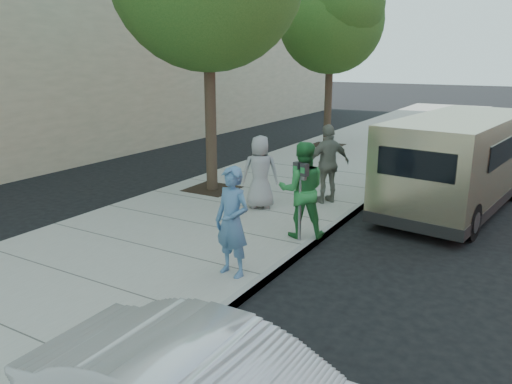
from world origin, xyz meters
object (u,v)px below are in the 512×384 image
Objects in this scene: tree_far at (333,15)px; person_striped_polo at (328,164)px; parking_meter at (300,185)px; person_officer at (232,222)px; van at (459,161)px; person_gray_shirt at (260,172)px; person_green_shirt at (302,190)px.

person_striped_polo is (2.97, -7.21, -3.82)m from tree_far.
tree_far is at bearing -119.46° from person_striped_polo.
parking_meter is 1.91m from person_officer.
van is 3.50× the size of person_officer.
person_striped_polo is at bearing 102.19° from person_officer.
person_gray_shirt is at bearing 121.68° from person_officer.
parking_meter is 0.28m from person_green_shirt.
person_green_shirt is 0.99× the size of person_striped_polo.
person_green_shirt is (0.18, 2.11, 0.04)m from person_officer.
tree_far is 10.89m from person_green_shirt.
person_officer is at bearing 81.66° from person_gray_shirt.
person_striped_polo reaches higher than person_gray_shirt.
person_striped_polo reaches higher than person_green_shirt.
van is 6.42m from person_officer.
person_striped_polo is at bearing -142.60° from van.
person_green_shirt is at bearing 123.92° from parking_meter.
van is at bearing 158.00° from person_striped_polo.
person_gray_shirt is (1.83, -8.38, -3.91)m from tree_far.
tree_far is 12.75m from person_officer.
person_striped_polo is at bearing -67.63° from tree_far.
person_officer reaches higher than person_gray_shirt.
person_gray_shirt is (-1.67, 1.44, -0.24)m from parking_meter.
person_striped_polo is (-0.47, 2.39, 0.01)m from person_green_shirt.
person_gray_shirt is (-3.73, -2.67, -0.18)m from van.
tree_far is 3.58× the size of person_green_shirt.
person_officer is at bearing -81.16° from parking_meter.
person_green_shirt is at bearing 111.34° from person_gray_shirt.
person_green_shirt is at bearing -111.26° from van.
person_green_shirt is (-2.14, -3.88, -0.09)m from van.
person_green_shirt is at bearing 49.19° from person_striped_polo.
parking_meter is at bearing 49.76° from person_striped_polo.
person_green_shirt reaches higher than person_officer.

